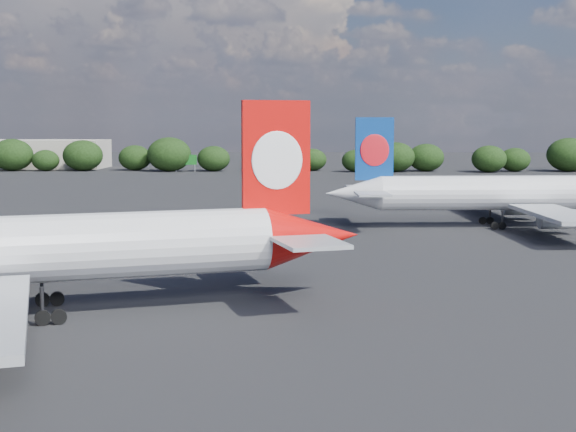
{
  "coord_description": "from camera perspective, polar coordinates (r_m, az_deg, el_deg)",
  "views": [
    {
      "loc": [
        17.94,
        -34.7,
        13.6
      ],
      "look_at": [
        16.0,
        12.0,
        8.0
      ],
      "focal_mm": 50.0,
      "sensor_mm": 36.0,
      "label": 1
    }
  ],
  "objects": [
    {
      "name": "ground",
      "position": [
        97.34,
        -8.27,
        -1.27
      ],
      "size": [
        500.0,
        500.0,
        0.0
      ],
      "primitive_type": "plane",
      "color": "black",
      "rests_on": "ground"
    },
    {
      "name": "qantas_airliner",
      "position": [
        58.19,
        -17.48,
        -2.4
      ],
      "size": [
        44.91,
        43.15,
        15.07
      ],
      "color": "silver",
      "rests_on": "ground"
    },
    {
      "name": "china_southern_airliner",
      "position": [
        105.74,
        14.76,
        1.53
      ],
      "size": [
        42.8,
        40.72,
        13.96
      ],
      "color": "silver",
      "rests_on": "ground"
    },
    {
      "name": "terminal_building",
      "position": [
        241.59,
        -17.75,
        4.23
      ],
      "size": [
        42.0,
        16.0,
        8.0
      ],
      "color": "#A39A8D",
      "rests_on": "ground"
    },
    {
      "name": "highway_sign",
      "position": [
        214.0,
        -7.31,
        3.97
      ],
      "size": [
        6.0,
        0.3,
        4.5
      ],
      "color": "#125D19",
      "rests_on": "ground"
    },
    {
      "name": "billboard_yellow",
      "position": [
        217.0,
        0.81,
        4.26
      ],
      "size": [
        5.0,
        0.3,
        5.5
      ],
      "color": "gold",
      "rests_on": "ground"
    },
    {
      "name": "horizon_treeline",
      "position": [
        214.5,
        -0.64,
        4.25
      ],
      "size": [
        205.72,
        15.4,
        9.11
      ],
      "color": "black",
      "rests_on": "ground"
    }
  ]
}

